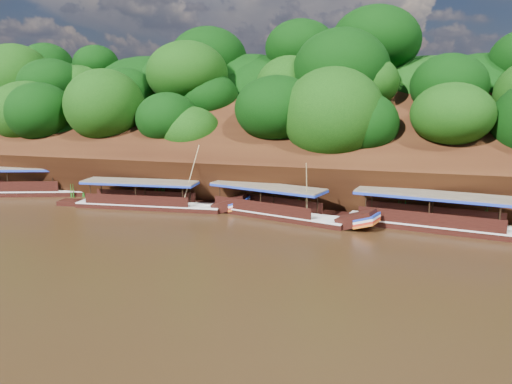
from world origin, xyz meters
TOP-DOWN VIEW (x-y plane):
  - ground at (0.00, 0.00)m, footprint 160.00×160.00m
  - riverbank at (-0.01, 22.73)m, footprint 120.00×30.06m
  - boat_0 at (10.83, 6.98)m, footprint 15.44×4.42m
  - boat_1 at (-1.02, 7.30)m, footprint 13.46×5.39m
  - boat_2 at (-11.39, 7.52)m, footprint 14.18×3.20m
  - boat_3 at (-25.10, 9.25)m, footprint 14.30×6.48m
  - reeds at (-2.50, 9.59)m, footprint 48.78×2.27m

SIDE VIEW (x-z plane):
  - ground at x=0.00m, z-range 0.00..0.00m
  - boat_2 at x=-11.39m, z-range -2.29..3.29m
  - boat_1 at x=-1.02m, z-range -1.91..2.96m
  - boat_0 at x=10.83m, z-range -2.34..3.46m
  - boat_3 at x=-25.10m, z-range -0.94..2.10m
  - reeds at x=-2.50m, z-range -0.08..1.77m
  - riverbank at x=-0.01m, z-range -7.81..11.59m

